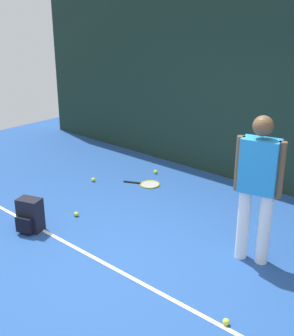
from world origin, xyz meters
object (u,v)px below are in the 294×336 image
at_px(tennis_player, 258,182).
at_px(tennis_racket, 148,184).
at_px(backpack, 30,216).
at_px(tennis_ball_near_player, 76,214).
at_px(tennis_ball_mid_court, 93,180).
at_px(tennis_ball_far_left, 156,172).
at_px(tennis_ball_by_fence, 226,322).

bearing_deg(tennis_player, tennis_racket, 146.22).
relative_size(tennis_racket, backpack, 1.43).
relative_size(tennis_ball_near_player, tennis_ball_mid_court, 1.00).
xyz_separation_m(tennis_player, tennis_racket, (-2.36, 0.88, -0.95)).
xyz_separation_m(tennis_ball_mid_court, tennis_ball_far_left, (0.54, 0.96, 0.00)).
bearing_deg(tennis_ball_mid_court, tennis_ball_by_fence, -23.37).
xyz_separation_m(backpack, tennis_ball_near_player, (0.13, 0.65, -0.18)).
bearing_deg(tennis_ball_near_player, tennis_ball_mid_court, 127.65).
distance_m(tennis_racket, tennis_ball_by_fence, 3.41).
bearing_deg(tennis_ball_by_fence, tennis_racket, 143.70).
relative_size(tennis_ball_by_fence, tennis_ball_mid_court, 1.00).
xyz_separation_m(tennis_racket, tennis_ball_far_left, (-0.24, 0.46, 0.02)).
distance_m(tennis_ball_by_fence, tennis_ball_mid_court, 3.84).
bearing_deg(tennis_ball_by_fence, tennis_player, 108.78).
distance_m(tennis_racket, tennis_ball_mid_court, 0.92).
distance_m(tennis_ball_mid_court, tennis_ball_far_left, 1.10).
height_order(tennis_player, tennis_ball_mid_court, tennis_player).
relative_size(tennis_player, tennis_racket, 2.70).
distance_m(tennis_racket, backpack, 2.18).
xyz_separation_m(tennis_player, tennis_ball_by_fence, (0.39, -1.15, -0.93)).
height_order(tennis_player, tennis_racket, tennis_player).
height_order(backpack, tennis_ball_far_left, backpack).
bearing_deg(tennis_ball_mid_court, backpack, -68.55).
distance_m(tennis_ball_near_player, tennis_ball_mid_court, 1.28).
relative_size(backpack, tennis_ball_by_fence, 6.67).
bearing_deg(tennis_ball_near_player, tennis_ball_far_left, 97.02).
xyz_separation_m(tennis_ball_near_player, tennis_ball_far_left, (-0.24, 1.97, 0.00)).
bearing_deg(backpack, tennis_racket, 66.84).
xyz_separation_m(backpack, tennis_ball_by_fence, (2.87, 0.14, -0.18)).
xyz_separation_m(backpack, tennis_ball_far_left, (-0.12, 2.63, -0.18)).
distance_m(tennis_player, tennis_ball_far_left, 3.07).
relative_size(tennis_ball_mid_court, tennis_ball_far_left, 1.00).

